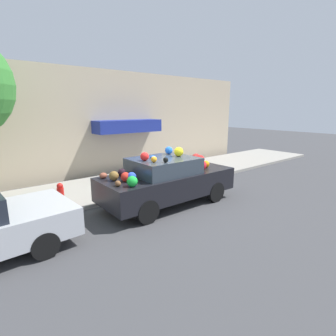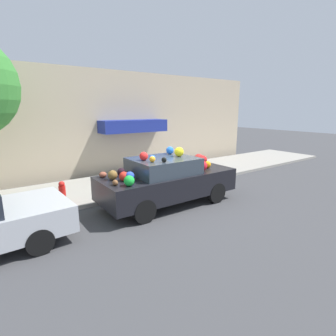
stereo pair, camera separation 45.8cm
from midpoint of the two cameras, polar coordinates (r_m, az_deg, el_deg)
name	(u,v)px [view 1 (the left image)]	position (r m, az deg, el deg)	size (l,w,h in m)	color
ground_plane	(168,204)	(8.42, -1.65, -7.76)	(60.00, 60.00, 0.00)	#424244
sidewalk_curb	(125,183)	(10.56, -10.61, -3.32)	(24.00, 3.20, 0.12)	#9E998E
building_facade	(99,124)	(12.20, -15.82, 9.27)	(18.00, 1.20, 4.62)	#C6B293
fire_hydrant	(61,195)	(8.51, -23.78, -5.32)	(0.20, 0.20, 0.70)	red
art_car	(167,179)	(8.15, -1.74, -2.53)	(4.30, 1.81, 1.79)	black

